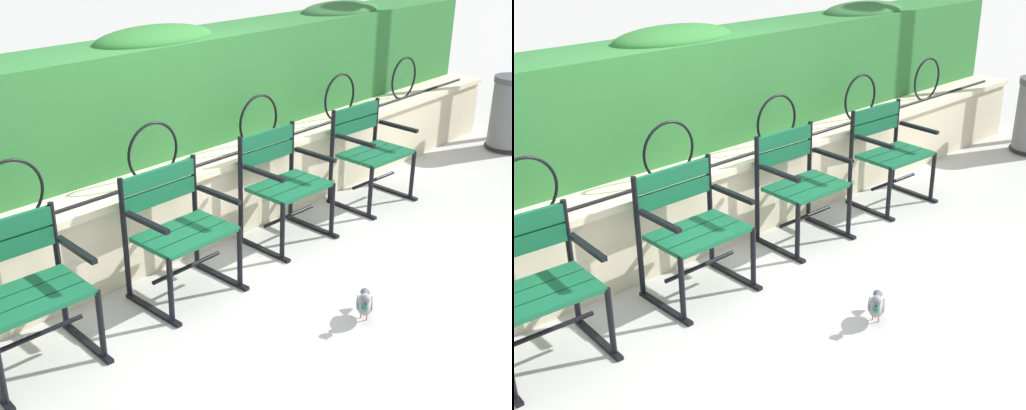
% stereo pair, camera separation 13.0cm
% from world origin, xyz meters
% --- Properties ---
extents(ground_plane, '(60.00, 60.00, 0.00)m').
position_xyz_m(ground_plane, '(0.00, 0.00, 0.00)').
color(ground_plane, '#B7B5AF').
extents(stone_wall, '(8.36, 0.41, 0.62)m').
position_xyz_m(stone_wall, '(0.00, 0.87, 0.32)').
color(stone_wall, beige).
rests_on(stone_wall, ground).
extents(iron_arch_fence, '(7.80, 0.02, 0.42)m').
position_xyz_m(iron_arch_fence, '(-0.26, 0.80, 0.80)').
color(iron_arch_fence, black).
rests_on(iron_arch_fence, stone_wall).
extents(hedge_row, '(8.19, 0.61, 0.93)m').
position_xyz_m(hedge_row, '(0.00, 1.35, 1.07)').
color(hedge_row, '#2D7033').
rests_on(hedge_row, stone_wall).
extents(park_chair_leftmost, '(0.64, 0.55, 0.82)m').
position_xyz_m(park_chair_leftmost, '(-1.52, 0.40, 0.46)').
color(park_chair_leftmost, '#145B38').
rests_on(park_chair_leftmost, ground).
extents(park_chair_centre_left, '(0.63, 0.53, 0.84)m').
position_xyz_m(park_chair_centre_left, '(-0.46, 0.39, 0.46)').
color(park_chair_centre_left, '#145B38').
rests_on(park_chair_centre_left, ground).
extents(park_chair_centre_right, '(0.61, 0.53, 0.83)m').
position_xyz_m(park_chair_centre_right, '(0.61, 0.45, 0.46)').
color(park_chair_centre_right, '#145B38').
rests_on(park_chair_centre_right, ground).
extents(park_chair_rightmost, '(0.65, 0.55, 0.82)m').
position_xyz_m(park_chair_rightmost, '(1.68, 0.42, 0.46)').
color(park_chair_rightmost, '#145B38').
rests_on(park_chair_rightmost, ground).
extents(pigeon_far_side, '(0.26, 0.21, 0.22)m').
position_xyz_m(pigeon_far_side, '(0.10, -0.69, 0.11)').
color(pigeon_far_side, gray).
rests_on(pigeon_far_side, ground).
extents(trash_bin, '(0.44, 0.44, 0.78)m').
position_xyz_m(trash_bin, '(3.84, 0.15, 0.37)').
color(trash_bin, slate).
rests_on(trash_bin, ground).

